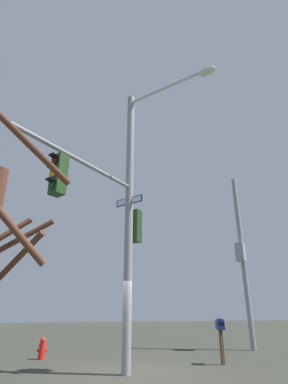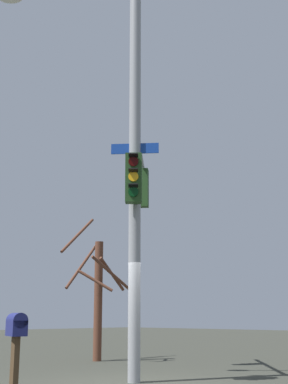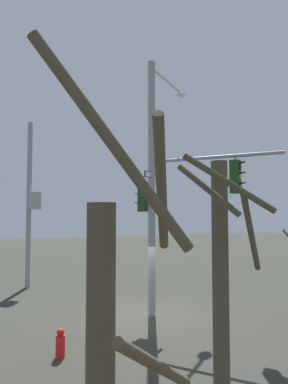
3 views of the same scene
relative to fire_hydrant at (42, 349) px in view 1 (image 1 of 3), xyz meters
The scene contains 5 objects.
ground_plane 4.32m from the fire_hydrant, 52.53° to the right, with size 80.00×80.00×0.00m, color #33342C.
main_signal_pole_assembly 6.56m from the fire_hydrant, 62.51° to the right, with size 5.90×3.56×9.40m.
secondary_pole_assembly 9.81m from the fire_hydrant, ahead, with size 0.71×0.69×8.34m.
fire_hydrant is the anchor object (origin of this frame).
mailbox 6.52m from the fire_hydrant, 26.26° to the right, with size 0.36×0.49×1.41m.
Camera 1 is at (-2.42, -9.54, 1.67)m, focal length 28.09 mm.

